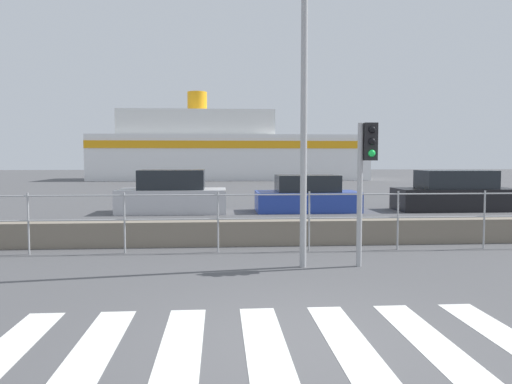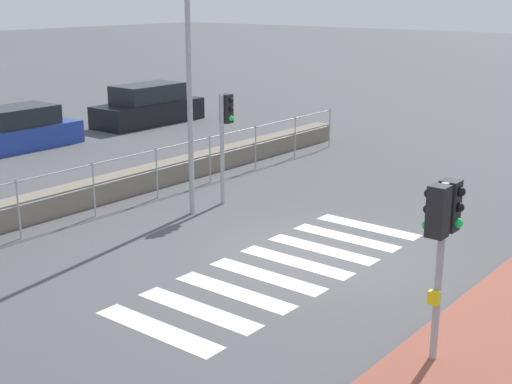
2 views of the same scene
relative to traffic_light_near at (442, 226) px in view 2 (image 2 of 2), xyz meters
name	(u,v)px [view 2 (image 2 of 2)]	position (x,y,z in m)	size (l,w,h in m)	color
ground_plane	(309,255)	(2.45, 3.73, -2.02)	(160.00, 160.00, 0.00)	#4C4C4F
crosswalk	(282,269)	(1.55, 3.73, -2.02)	(6.75, 2.40, 0.01)	silver
seawall	(104,189)	(2.45, 9.85, -1.74)	(19.53, 0.55, 0.56)	slate
harbor_fence	(126,173)	(2.45, 8.98, -1.18)	(17.61, 0.04, 1.28)	#9EA0A3
traffic_light_near	(442,226)	(0.00, 0.00, 0.00)	(0.58, 0.41, 2.60)	#9EA0A3
traffic_light_far	(225,124)	(4.18, 7.37, -0.09)	(0.34, 0.32, 2.63)	#9EA0A3
streetlamp	(196,45)	(3.03, 7.19, 1.81)	(0.32, 1.19, 6.19)	#9EA0A3
parked_car_blue	(20,130)	(4.77, 16.85, -1.44)	(3.80, 1.80, 1.36)	#233D9E
parked_car_black	(148,107)	(10.50, 16.85, -1.37)	(4.54, 1.71, 1.53)	black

